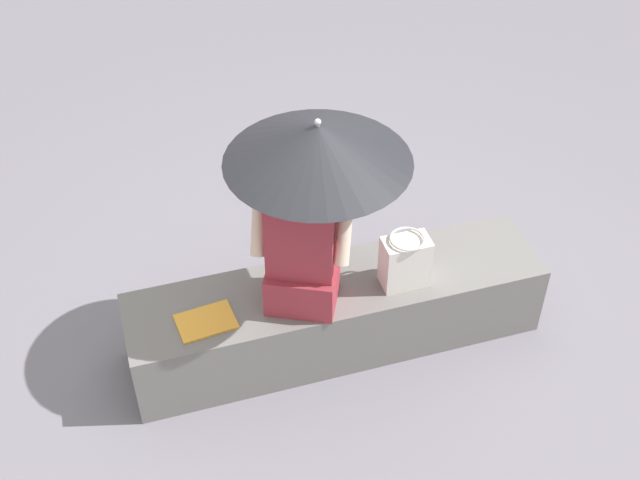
{
  "coord_description": "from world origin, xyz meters",
  "views": [
    {
      "loc": [
        -0.98,
        -2.91,
        3.44
      ],
      "look_at": [
        -0.1,
        -0.03,
        0.78
      ],
      "focal_mm": 47.07,
      "sensor_mm": 36.0,
      "label": 1
    }
  ],
  "objects_px": {
    "person_seated": "(302,242)",
    "magazine": "(206,321)",
    "handbag_black": "(405,261)",
    "parasol": "(318,144)"
  },
  "relations": [
    {
      "from": "magazine",
      "to": "handbag_black",
      "type": "bearing_deg",
      "value": -6.94
    },
    {
      "from": "handbag_black",
      "to": "parasol",
      "type": "bearing_deg",
      "value": 173.14
    },
    {
      "from": "handbag_black",
      "to": "person_seated",
      "type": "bearing_deg",
      "value": 177.42
    },
    {
      "from": "parasol",
      "to": "handbag_black",
      "type": "bearing_deg",
      "value": -6.86
    },
    {
      "from": "person_seated",
      "to": "handbag_black",
      "type": "bearing_deg",
      "value": -2.58
    },
    {
      "from": "magazine",
      "to": "person_seated",
      "type": "bearing_deg",
      "value": -5.1
    },
    {
      "from": "handbag_black",
      "to": "magazine",
      "type": "height_order",
      "value": "handbag_black"
    },
    {
      "from": "person_seated",
      "to": "magazine",
      "type": "bearing_deg",
      "value": -179.03
    },
    {
      "from": "person_seated",
      "to": "magazine",
      "type": "xyz_separation_m",
      "value": [
        -0.49,
        -0.01,
        -0.38
      ]
    },
    {
      "from": "person_seated",
      "to": "handbag_black",
      "type": "height_order",
      "value": "person_seated"
    }
  ]
}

